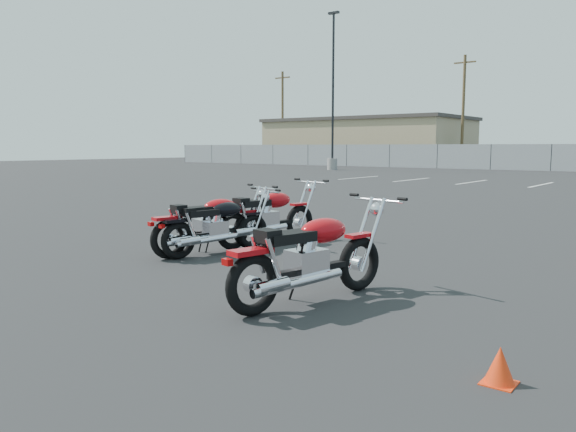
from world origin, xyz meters
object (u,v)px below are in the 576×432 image
Objects in this scene: motorcycle_front_red at (268,216)px; motorcycle_rear_red at (310,257)px; motorcycle_third_red at (211,223)px; motorcycle_second_black at (217,225)px.

motorcycle_front_red is 3.56m from motorcycle_rear_red.
motorcycle_rear_red is (2.80, -1.31, 0.03)m from motorcycle_third_red.
motorcycle_second_black is at bearing 153.46° from motorcycle_rear_red.
motorcycle_front_red is 1.05× the size of motorcycle_third_red.
motorcycle_rear_red is (2.59, -2.44, 0.01)m from motorcycle_front_red.
motorcycle_front_red is 0.99× the size of motorcycle_rear_red.
motorcycle_rear_red reaches higher than motorcycle_third_red.
motorcycle_front_red reaches higher than motorcycle_third_red.
motorcycle_second_black is (-0.09, -1.10, -0.04)m from motorcycle_front_red.
motorcycle_rear_red is at bearing -25.11° from motorcycle_third_red.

